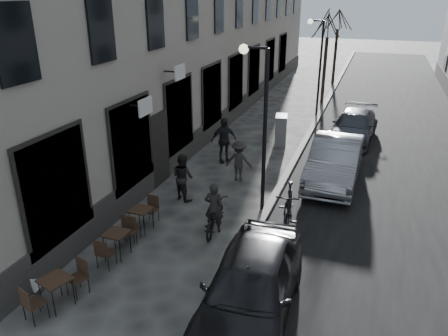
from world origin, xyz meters
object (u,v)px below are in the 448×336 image
Objects in this scene: bistro_set_b at (117,242)px; car_mid at (335,161)px; tree_near at (328,23)px; bicycle at (214,217)px; car_near at (250,286)px; streetlamp_far at (318,57)px; pedestrian_far at (224,140)px; pedestrian_mid at (239,161)px; sign_board at (36,269)px; bistro_set_c at (141,218)px; tree_far at (339,18)px; car_far at (354,126)px; utility_cabinet at (281,130)px; bistro_set_a at (56,290)px; moped at (288,209)px; pedestrian_near at (183,177)px; streetlamp_near at (260,112)px.

car_mid reaches higher than bistro_set_b.
car_mid is (2.00, -11.99, -3.88)m from tree_near.
car_near reaches higher than bicycle.
streetlamp_far reaches higher than bicycle.
bicycle is at bearing -93.32° from streetlamp_far.
pedestrian_mid is at bearing -95.11° from pedestrian_far.
sign_board is 9.14m from pedestrian_far.
streetlamp_far is at bearing 81.83° from bistro_set_c.
car_far is (2.32, -12.85, -4.01)m from tree_far.
bistro_set_a is at bearing -111.38° from utility_cabinet.
bistro_set_b is 4.06m from car_near.
moped is at bearing 36.71° from bistro_set_b.
pedestrian_far reaches higher than moped.
sign_board reaches higher than bistro_set_c.
tree_far is 1.20× the size of car_mid.
utility_cabinet is (2.10, 10.14, 0.25)m from bistro_set_b.
car_far is (5.17, 10.61, 0.23)m from bistro_set_c.
pedestrian_near reaches higher than car_near.
streetlamp_far reaches higher than utility_cabinet.
bicycle is (1.98, 0.69, 0.03)m from bistro_set_c.
bistro_set_c is 5.98m from pedestrian_far.
tree_far reaches higher than car_far.
streetlamp_near reaches higher than car_mid.
bistro_set_b is 8.36m from car_mid.
tree_far is 2.56× the size of moped.
tree_near reaches higher than bistro_set_b.
moped is at bearing 125.21° from pedestrian_mid.
bistro_set_b is at bearing 102.26° from bistro_set_a.
tree_far reaches higher than bistro_set_a.
tree_near is 17.32m from bicycle.
bicycle is (3.04, 3.75, 0.01)m from sign_board.
bistro_set_b is at bearing -85.31° from bistro_set_c.
bicycle reaches higher than bistro_set_b.
bistro_set_a is 8.08m from pedestrian_mid.
bistro_set_b is at bearing -149.64° from moped.
bistro_set_c is at bearing -99.27° from tree_near.
bicycle is at bearing -114.66° from pedestrian_far.
bicycle is (2.11, 4.19, 0.02)m from bistro_set_a.
bistro_set_c is 0.89× the size of pedestrian_near.
bistro_set_b is 0.31× the size of car_near.
streetlamp_near is at bearing -90.20° from tree_far.
car_far is 9.22m from moped.
pedestrian_far is 0.83× the size of moped.
car_far is (4.74, 4.66, -0.27)m from pedestrian_far.
streetlamp_far is 2.76× the size of pedestrian_far.
pedestrian_near is 0.33× the size of car_mid.
car_near is (1.97, -3.11, 0.32)m from bicycle.
bistro_set_a reaches higher than bistro_set_c.
pedestrian_near is (-1.87, -6.45, 0.11)m from utility_cabinet.
car_near is (1.10, -19.89, -3.88)m from tree_near.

